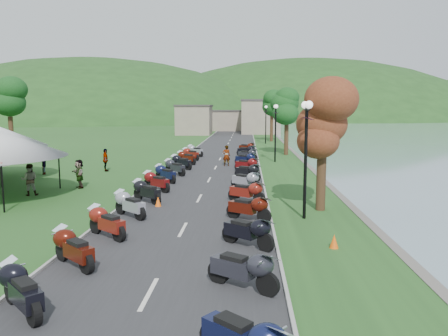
{
  "coord_description": "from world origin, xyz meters",
  "views": [
    {
      "loc": [
        2.5,
        -0.58,
        4.78
      ],
      "look_at": [
        1.18,
        24.54,
        1.3
      ],
      "focal_mm": 35.0,
      "sensor_mm": 36.0,
      "label": 1
    }
  ],
  "objects": [
    {
      "name": "road",
      "position": [
        0.0,
        40.0,
        0.01
      ],
      "size": [
        7.0,
        120.0,
        0.02
      ],
      "primitive_type": "cube",
      "color": "#2F2F31",
      "rests_on": "ground"
    },
    {
      "name": "hills_backdrop",
      "position": [
        0.0,
        200.0,
        0.0
      ],
      "size": [
        360.0,
        120.0,
        76.0
      ],
      "primitive_type": null,
      "color": "#285621",
      "rests_on": "ground"
    },
    {
      "name": "far_building",
      "position": [
        -2.0,
        85.0,
        2.5
      ],
      "size": [
        18.0,
        16.0,
        5.0
      ],
      "primitive_type": "cube",
      "color": "gray",
      "rests_on": "ground"
    },
    {
      "name": "moto_row_left",
      "position": [
        -2.64,
        20.87,
        0.55
      ],
      "size": [
        2.6,
        44.76,
        1.1
      ],
      "primitive_type": null,
      "color": "#331411",
      "rests_on": "ground"
    },
    {
      "name": "moto_row_right",
      "position": [
        2.48,
        24.66,
        0.55
      ],
      "size": [
        2.6,
        45.05,
        1.1
      ],
      "primitive_type": null,
      "color": "#331411",
      "rests_on": "ground"
    },
    {
      "name": "tree_lakeside",
      "position": [
        5.96,
        19.65,
        3.18
      ],
      "size": [
        2.29,
        2.29,
        6.37
      ],
      "primitive_type": null,
      "color": "#1A541D",
      "rests_on": "ground"
    },
    {
      "name": "pedestrian_b",
      "position": [
        -9.38,
        22.37,
        0.0
      ],
      "size": [
        0.96,
        0.73,
        1.75
      ],
      "primitive_type": "imported",
      "rotation": [
        0.0,
        0.0,
        3.48
      ],
      "color": "slate",
      "rests_on": "ground"
    },
    {
      "name": "pedestrian_c",
      "position": [
        -12.18,
        29.88,
        0.0
      ],
      "size": [
        0.85,
        1.13,
        1.62
      ],
      "primitive_type": "imported",
      "rotation": [
        0.0,
        0.0,
        5.16
      ],
      "color": "slate",
      "rests_on": "ground"
    }
  ]
}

